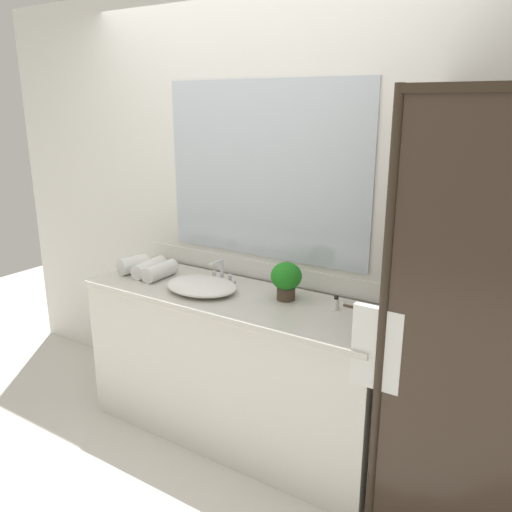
{
  "coord_description": "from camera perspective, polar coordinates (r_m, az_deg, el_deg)",
  "views": [
    {
      "loc": [
        1.59,
        -2.24,
        1.92
      ],
      "look_at": [
        0.15,
        0.0,
        1.15
      ],
      "focal_mm": 36.7,
      "sensor_mm": 36.0,
      "label": 1
    }
  ],
  "objects": [
    {
      "name": "amenity_bottle_conditioner",
      "position": [
        2.5,
        10.96,
        -7.34
      ],
      "size": [
        0.03,
        0.03,
        0.08
      ],
      "color": "white",
      "rests_on": "vanity_cabinet"
    },
    {
      "name": "rolled_towel_near_edge",
      "position": [
        3.38,
        -13.22,
        -0.93
      ],
      "size": [
        0.15,
        0.2,
        0.11
      ],
      "primitive_type": "cylinder",
      "rotation": [
        1.57,
        0.0,
        -0.24
      ],
      "color": "white",
      "rests_on": "vanity_cabinet"
    },
    {
      "name": "faucet",
      "position": [
        3.12,
        -3.82,
        -2.05
      ],
      "size": [
        0.17,
        0.13,
        0.15
      ],
      "color": "silver",
      "rests_on": "vanity_cabinet"
    },
    {
      "name": "rolled_towel_far_edge",
      "position": [
        3.24,
        -10.41,
        -1.62
      ],
      "size": [
        0.1,
        0.24,
        0.1
      ],
      "primitive_type": "cylinder",
      "rotation": [
        1.57,
        0.0,
        0.02
      ],
      "color": "white",
      "rests_on": "vanity_cabinet"
    },
    {
      "name": "soap_dish",
      "position": [
        2.67,
        12.17,
        -6.43
      ],
      "size": [
        0.1,
        0.07,
        0.04
      ],
      "color": "silver",
      "rests_on": "vanity_cabinet"
    },
    {
      "name": "potted_plant",
      "position": [
        2.83,
        3.31,
        -2.46
      ],
      "size": [
        0.17,
        0.17,
        0.21
      ],
      "color": "#473828",
      "rests_on": "vanity_cabinet"
    },
    {
      "name": "rolled_towel_middle",
      "position": [
        3.32,
        -11.54,
        -1.24
      ],
      "size": [
        0.12,
        0.26,
        0.09
      ],
      "primitive_type": "cylinder",
      "rotation": [
        1.57,
        0.0,
        0.12
      ],
      "color": "white",
      "rests_on": "vanity_cabinet"
    },
    {
      "name": "vanity_cabinet",
      "position": [
        3.12,
        -2.27,
        -11.95
      ],
      "size": [
        1.8,
        0.58,
        0.9
      ],
      "color": "silver",
      "rests_on": "ground_plane"
    },
    {
      "name": "ground_plane",
      "position": [
        3.35,
        -2.28,
        -18.82
      ],
      "size": [
        8.0,
        8.0,
        0.0
      ],
      "primitive_type": "plane",
      "color": "silver"
    },
    {
      "name": "amenity_bottle_body_wash",
      "position": [
        2.74,
        8.71,
        -5.15
      ],
      "size": [
        0.03,
        0.03,
        0.08
      ],
      "color": "white",
      "rests_on": "vanity_cabinet"
    },
    {
      "name": "wall_back_with_mirror",
      "position": [
        3.1,
        1.12,
        4.69
      ],
      "size": [
        4.4,
        0.06,
        2.6
      ],
      "color": "silver",
      "rests_on": "ground_plane"
    },
    {
      "name": "sink_basin",
      "position": [
        2.99,
        -5.96,
        -3.25
      ],
      "size": [
        0.43,
        0.33,
        0.07
      ],
      "primitive_type": "ellipsoid",
      "color": "white",
      "rests_on": "vanity_cabinet"
    },
    {
      "name": "shower_enclosure",
      "position": [
        2.26,
        22.11,
        -8.54
      ],
      "size": [
        1.2,
        0.59,
        2.0
      ],
      "color": "#2D2319",
      "rests_on": "ground_plane"
    }
  ]
}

